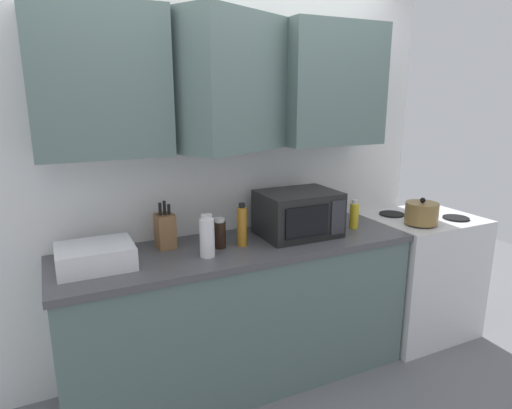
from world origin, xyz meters
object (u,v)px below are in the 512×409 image
microwave (298,213)px  bottle_yellow_mustard (354,215)px  bottle_white_jar (207,236)px  kettle (422,213)px  dish_rack (95,256)px  bottle_amber_vinegar (242,226)px  stove_range (418,274)px  bottle_soy_dark (220,233)px  knife_block (165,230)px

microwave → bottle_yellow_mustard: (0.41, -0.04, -0.05)m
bottle_white_jar → kettle: bearing=-2.2°
kettle → microwave: (-0.87, 0.17, 0.06)m
dish_rack → bottle_white_jar: (0.57, -0.10, 0.06)m
kettle → bottle_yellow_mustard: bearing=163.2°
dish_rack → bottle_amber_vinegar: size_ratio=1.48×
kettle → bottle_yellow_mustard: (-0.46, 0.14, 0.01)m
stove_range → microwave: microwave is taller
bottle_soy_dark → bottle_amber_vinegar: bearing=-9.2°
stove_range → bottle_amber_vinegar: size_ratio=3.55×
microwave → knife_block: 0.82m
microwave → bottle_amber_vinegar: bearing=-175.2°
bottle_soy_dark → bottle_white_jar: bearing=-137.7°
stove_range → microwave: size_ratio=1.90×
stove_range → microwave: 1.20m
dish_rack → knife_block: (0.40, 0.14, 0.04)m
knife_block → kettle: bearing=-10.1°
kettle → knife_block: bearing=169.9°
dish_rack → bottle_amber_vinegar: bearing=-1.4°
bottle_white_jar → dish_rack: bearing=169.9°
knife_block → bottle_soy_dark: 0.32m
kettle → microwave: size_ratio=0.46×
stove_range → bottle_yellow_mustard: bottle_yellow_mustard is taller
dish_rack → bottle_amber_vinegar: (0.82, -0.02, 0.06)m
bottle_yellow_mustard → kettle: bearing=-16.8°
stove_range → bottle_white_jar: bottle_white_jar is taller
bottle_soy_dark → bottle_yellow_mustard: size_ratio=0.94×
stove_range → bottle_amber_vinegar: 1.55m
microwave → bottle_white_jar: size_ratio=2.01×
kettle → bottle_amber_vinegar: bearing=173.7°
dish_rack → knife_block: size_ratio=1.35×
stove_range → dish_rack: size_ratio=2.40×
bottle_soy_dark → bottle_white_jar: 0.16m
kettle → bottle_yellow_mustard: bottle_yellow_mustard is taller
bottle_yellow_mustard → bottle_white_jar: bearing=-175.6°
bottle_soy_dark → bottle_yellow_mustard: bearing=-1.4°
dish_rack → knife_block: 0.43m
dish_rack → bottle_amber_vinegar: bottle_amber_vinegar is taller
dish_rack → bottle_yellow_mustard: bottle_yellow_mustard is taller
bottle_amber_vinegar → bottle_white_jar: 0.26m
knife_block → bottle_yellow_mustard: bearing=-7.6°
bottle_white_jar → microwave: bearing=10.2°
kettle → bottle_yellow_mustard: 0.48m
stove_range → dish_rack: dish_rack is taller
microwave → dish_rack: 1.22m
bottle_amber_vinegar → knife_block: bearing=158.8°
bottle_yellow_mustard → bottle_white_jar: 1.06m
bottle_amber_vinegar → bottle_white_jar: size_ratio=1.08×
kettle → dish_rack: (-2.09, 0.16, -0.02)m
stove_range → bottle_yellow_mustard: 0.83m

